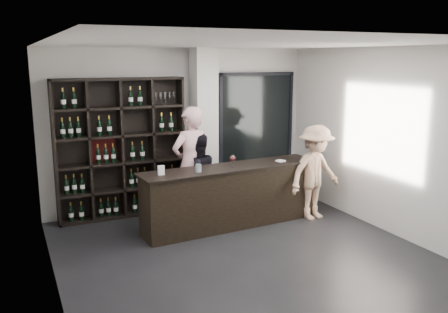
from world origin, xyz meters
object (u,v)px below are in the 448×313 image
wine_shelf (121,149)px  tasting_counter (232,196)px  customer (315,173)px  taster_black (198,177)px  taster_pink (191,164)px

wine_shelf → tasting_counter: 2.07m
tasting_counter → customer: (1.45, -0.26, 0.31)m
tasting_counter → taster_black: bearing=121.4°
tasting_counter → customer: bearing=-14.1°
customer → wine_shelf: bearing=143.0°
taster_pink → taster_black: bearing=164.9°
wine_shelf → taster_black: (1.12, -0.72, -0.46)m
taster_pink → taster_black: 0.26m
taster_pink → customer: (1.95, -0.80, -0.16)m
wine_shelf → taster_black: wine_shelf is taller
taster_black → customer: 2.00m
tasting_counter → wine_shelf: bearing=136.2°
tasting_counter → customer: customer is taller
taster_pink → wine_shelf: bearing=-50.6°
tasting_counter → customer: 1.51m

